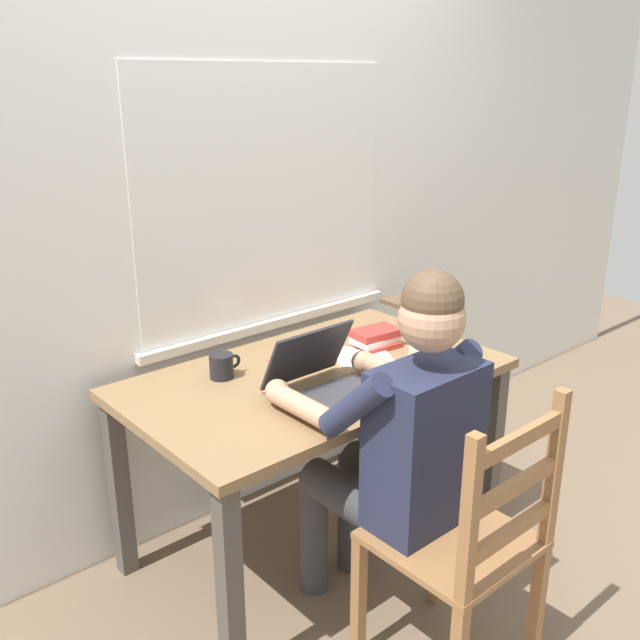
{
  "coord_description": "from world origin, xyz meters",
  "views": [
    {
      "loc": [
        -1.51,
        -1.76,
        1.74
      ],
      "look_at": [
        -0.02,
        -0.05,
        0.95
      ],
      "focal_mm": 39.59,
      "sensor_mm": 36.0,
      "label": 1
    }
  ],
  "objects_px": {
    "book_stack_main": "(376,338)",
    "landscape_photo_print": "(288,360)",
    "laptop": "(327,381)",
    "computer_mouse": "(397,378)",
    "desk": "(315,397)",
    "coffee_mug_white": "(421,346)",
    "wooden_chair": "(467,545)",
    "coffee_mug_dark": "(222,366)",
    "seated_person": "(398,440)"
  },
  "relations": [
    {
      "from": "desk",
      "to": "computer_mouse",
      "type": "xyz_separation_m",
      "value": [
        0.16,
        -0.24,
        0.11
      ]
    },
    {
      "from": "coffee_mug_dark",
      "to": "book_stack_main",
      "type": "relative_size",
      "value": 0.63
    },
    {
      "from": "wooden_chair",
      "to": "computer_mouse",
      "type": "bearing_deg",
      "value": 65.21
    },
    {
      "from": "wooden_chair",
      "to": "coffee_mug_white",
      "type": "xyz_separation_m",
      "value": [
        0.47,
        0.61,
        0.31
      ]
    },
    {
      "from": "seated_person",
      "to": "book_stack_main",
      "type": "height_order",
      "value": "seated_person"
    },
    {
      "from": "wooden_chair",
      "to": "landscape_photo_print",
      "type": "bearing_deg",
      "value": 85.23
    },
    {
      "from": "wooden_chair",
      "to": "computer_mouse",
      "type": "height_order",
      "value": "wooden_chair"
    },
    {
      "from": "desk",
      "to": "laptop",
      "type": "bearing_deg",
      "value": -118.6
    },
    {
      "from": "coffee_mug_white",
      "to": "book_stack_main",
      "type": "bearing_deg",
      "value": 106.05
    },
    {
      "from": "laptop",
      "to": "computer_mouse",
      "type": "distance_m",
      "value": 0.27
    },
    {
      "from": "seated_person",
      "to": "wooden_chair",
      "type": "height_order",
      "value": "seated_person"
    },
    {
      "from": "desk",
      "to": "landscape_photo_print",
      "type": "height_order",
      "value": "landscape_photo_print"
    },
    {
      "from": "seated_person",
      "to": "wooden_chair",
      "type": "bearing_deg",
      "value": -90.0
    },
    {
      "from": "wooden_chair",
      "to": "seated_person",
      "type": "bearing_deg",
      "value": 90.0
    },
    {
      "from": "seated_person",
      "to": "landscape_photo_print",
      "type": "relative_size",
      "value": 9.56
    },
    {
      "from": "seated_person",
      "to": "book_stack_main",
      "type": "bearing_deg",
      "value": 50.79
    },
    {
      "from": "laptop",
      "to": "coffee_mug_white",
      "type": "relative_size",
      "value": 2.66
    },
    {
      "from": "desk",
      "to": "coffee_mug_dark",
      "type": "bearing_deg",
      "value": 145.32
    },
    {
      "from": "computer_mouse",
      "to": "landscape_photo_print",
      "type": "distance_m",
      "value": 0.44
    },
    {
      "from": "seated_person",
      "to": "desk",
      "type": "bearing_deg",
      "value": 81.34
    },
    {
      "from": "desk",
      "to": "coffee_mug_dark",
      "type": "xyz_separation_m",
      "value": [
        -0.27,
        0.19,
        0.14
      ]
    },
    {
      "from": "desk",
      "to": "book_stack_main",
      "type": "bearing_deg",
      "value": 7.18
    },
    {
      "from": "seated_person",
      "to": "coffee_mug_dark",
      "type": "bearing_deg",
      "value": 106.79
    },
    {
      "from": "laptop",
      "to": "landscape_photo_print",
      "type": "distance_m",
      "value": 0.34
    },
    {
      "from": "coffee_mug_dark",
      "to": "seated_person",
      "type": "bearing_deg",
      "value": -73.21
    },
    {
      "from": "seated_person",
      "to": "computer_mouse",
      "type": "distance_m",
      "value": 0.33
    },
    {
      "from": "coffee_mug_dark",
      "to": "desk",
      "type": "bearing_deg",
      "value": -34.68
    },
    {
      "from": "wooden_chair",
      "to": "coffee_mug_dark",
      "type": "relative_size",
      "value": 7.68
    },
    {
      "from": "computer_mouse",
      "to": "book_stack_main",
      "type": "bearing_deg",
      "value": 57.09
    },
    {
      "from": "computer_mouse",
      "to": "coffee_mug_white",
      "type": "bearing_deg",
      "value": 23.22
    },
    {
      "from": "desk",
      "to": "coffee_mug_dark",
      "type": "distance_m",
      "value": 0.36
    },
    {
      "from": "coffee_mug_white",
      "to": "landscape_photo_print",
      "type": "bearing_deg",
      "value": 142.67
    },
    {
      "from": "desk",
      "to": "computer_mouse",
      "type": "distance_m",
      "value": 0.31
    },
    {
      "from": "coffee_mug_white",
      "to": "book_stack_main",
      "type": "relative_size",
      "value": 0.64
    },
    {
      "from": "computer_mouse",
      "to": "coffee_mug_dark",
      "type": "height_order",
      "value": "coffee_mug_dark"
    },
    {
      "from": "desk",
      "to": "computer_mouse",
      "type": "relative_size",
      "value": 13.44
    },
    {
      "from": "computer_mouse",
      "to": "landscape_photo_print",
      "type": "relative_size",
      "value": 0.77
    },
    {
      "from": "wooden_chair",
      "to": "book_stack_main",
      "type": "bearing_deg",
      "value": 62.13
    },
    {
      "from": "coffee_mug_dark",
      "to": "book_stack_main",
      "type": "distance_m",
      "value": 0.64
    },
    {
      "from": "book_stack_main",
      "to": "computer_mouse",
      "type": "bearing_deg",
      "value": -122.91
    },
    {
      "from": "desk",
      "to": "seated_person",
      "type": "xyz_separation_m",
      "value": [
        -0.07,
        -0.47,
        0.05
      ]
    },
    {
      "from": "landscape_photo_print",
      "to": "coffee_mug_dark",
      "type": "bearing_deg",
      "value": 175.8
    },
    {
      "from": "desk",
      "to": "coffee_mug_white",
      "type": "distance_m",
      "value": 0.45
    },
    {
      "from": "book_stack_main",
      "to": "landscape_photo_print",
      "type": "height_order",
      "value": "book_stack_main"
    },
    {
      "from": "laptop",
      "to": "desk",
      "type": "bearing_deg",
      "value": 61.4
    },
    {
      "from": "seated_person",
      "to": "book_stack_main",
      "type": "relative_size",
      "value": 6.39
    },
    {
      "from": "wooden_chair",
      "to": "laptop",
      "type": "xyz_separation_m",
      "value": [
        -0.02,
        0.59,
        0.32
      ]
    },
    {
      "from": "laptop",
      "to": "landscape_photo_print",
      "type": "bearing_deg",
      "value": 74.1
    },
    {
      "from": "desk",
      "to": "coffee_mug_white",
      "type": "xyz_separation_m",
      "value": [
        0.4,
        -0.14,
        0.14
      ]
    },
    {
      "from": "wooden_chair",
      "to": "landscape_photo_print",
      "type": "xyz_separation_m",
      "value": [
        0.08,
        0.92,
        0.27
      ]
    }
  ]
}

